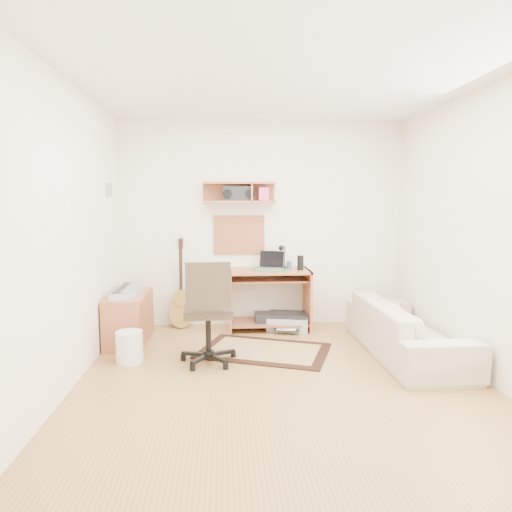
{
  "coord_description": "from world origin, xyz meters",
  "views": [
    {
      "loc": [
        -0.5,
        -3.87,
        1.57
      ],
      "look_at": [
        -0.15,
        1.05,
        1.0
      ],
      "focal_mm": 32.25,
      "sensor_mm": 36.0,
      "label": 1
    }
  ],
  "objects": [
    {
      "name": "floor",
      "position": [
        0.0,
        0.0,
        -0.01
      ],
      "size": [
        3.6,
        4.0,
        0.01
      ],
      "primitive_type": "cube",
      "color": "#A47A44",
      "rests_on": "ground"
    },
    {
      "name": "ceiling",
      "position": [
        0.0,
        0.0,
        2.6
      ],
      "size": [
        3.6,
        4.0,
        0.01
      ],
      "primitive_type": "cube",
      "color": "white",
      "rests_on": "ground"
    },
    {
      "name": "back_wall",
      "position": [
        0.0,
        2.0,
        1.3
      ],
      "size": [
        3.6,
        0.01,
        2.6
      ],
      "primitive_type": "cube",
      "color": "white",
      "rests_on": "ground"
    },
    {
      "name": "left_wall",
      "position": [
        -1.8,
        0.0,
        1.3
      ],
      "size": [
        0.01,
        4.0,
        2.6
      ],
      "primitive_type": "cube",
      "color": "white",
      "rests_on": "ground"
    },
    {
      "name": "right_wall",
      "position": [
        1.8,
        0.0,
        1.3
      ],
      "size": [
        0.01,
        4.0,
        2.6
      ],
      "primitive_type": "cube",
      "color": "white",
      "rests_on": "ground"
    },
    {
      "name": "wall_shelf",
      "position": [
        -0.3,
        1.88,
        1.7
      ],
      "size": [
        0.9,
        0.25,
        0.26
      ],
      "primitive_type": "cube",
      "color": "#B66340",
      "rests_on": "back_wall"
    },
    {
      "name": "cork_board",
      "position": [
        -0.3,
        1.98,
        1.17
      ],
      "size": [
        0.64,
        0.03,
        0.49
      ],
      "primitive_type": "cube",
      "color": "#A58652",
      "rests_on": "back_wall"
    },
    {
      "name": "wall_photo",
      "position": [
        -1.79,
        1.5,
        1.72
      ],
      "size": [
        0.02,
        0.2,
        0.15
      ],
      "primitive_type": "cube",
      "color": "#4C8CBF",
      "rests_on": "left_wall"
    },
    {
      "name": "desk",
      "position": [
        0.06,
        1.73,
        0.38
      ],
      "size": [
        1.0,
        0.55,
        0.75
      ],
      "primitive_type": null,
      "color": "#B66340",
      "rests_on": "floor"
    },
    {
      "name": "laptop",
      "position": [
        0.07,
        1.71,
        0.86
      ],
      "size": [
        0.38,
        0.38,
        0.23
      ],
      "primitive_type": null,
      "rotation": [
        0.0,
        0.0,
        -0.3
      ],
      "color": "silver",
      "rests_on": "desk"
    },
    {
      "name": "speaker",
      "position": [
        0.44,
        1.68,
        0.84
      ],
      "size": [
        0.08,
        0.08,
        0.18
      ],
      "primitive_type": "cylinder",
      "color": "black",
      "rests_on": "desk"
    },
    {
      "name": "desk_lamp",
      "position": [
        0.27,
        1.87,
        0.89
      ],
      "size": [
        0.1,
        0.1,
        0.29
      ],
      "primitive_type": null,
      "color": "black",
      "rests_on": "desk"
    },
    {
      "name": "pencil_cup",
      "position": [
        0.32,
        1.83,
        0.79
      ],
      "size": [
        0.06,
        0.06,
        0.09
      ],
      "primitive_type": "cylinder",
      "color": "#3559A0",
      "rests_on": "desk"
    },
    {
      "name": "boombox",
      "position": [
        -0.31,
        1.87,
        1.68
      ],
      "size": [
        0.37,
        0.17,
        0.19
      ],
      "primitive_type": "cube",
      "color": "black",
      "rests_on": "wall_shelf"
    },
    {
      "name": "rug",
      "position": [
        -0.08,
        0.85,
        0.01
      ],
      "size": [
        1.54,
        1.29,
        0.02
      ],
      "primitive_type": "cube",
      "rotation": [
        0.0,
        0.0,
        -0.36
      ],
      "color": "tan",
      "rests_on": "floor"
    },
    {
      "name": "task_chair",
      "position": [
        -0.66,
        0.55,
        0.52
      ],
      "size": [
        0.56,
        0.56,
        1.04
      ],
      "primitive_type": null,
      "rotation": [
        0.0,
        0.0,
        0.05
      ],
      "color": "#362B20",
      "rests_on": "floor"
    },
    {
      "name": "cabinet",
      "position": [
        -1.58,
        1.32,
        0.28
      ],
      "size": [
        0.4,
        0.9,
        0.55
      ],
      "primitive_type": "cube",
      "color": "#B66340",
      "rests_on": "floor"
    },
    {
      "name": "music_keyboard",
      "position": [
        -1.58,
        1.32,
        0.58
      ],
      "size": [
        0.24,
        0.78,
        0.07
      ],
      "primitive_type": "cube",
      "color": "#B2B5BA",
      "rests_on": "cabinet"
    },
    {
      "name": "guitar",
      "position": [
        -1.04,
        1.86,
        0.57
      ],
      "size": [
        0.32,
        0.22,
        1.14
      ],
      "primitive_type": null,
      "rotation": [
        0.0,
        0.0,
        0.12
      ],
      "color": "olive",
      "rests_on": "floor"
    },
    {
      "name": "waste_basket",
      "position": [
        -1.43,
        0.61,
        0.16
      ],
      "size": [
        0.3,
        0.3,
        0.31
      ],
      "primitive_type": "cylinder",
      "rotation": [
        0.0,
        0.0,
        0.15
      ],
      "color": "white",
      "rests_on": "floor"
    },
    {
      "name": "printer",
      "position": [
        0.3,
        1.7,
        0.09
      ],
      "size": [
        0.57,
        0.49,
        0.19
      ],
      "primitive_type": "cube",
      "rotation": [
        0.0,
        0.0,
        -0.22
      ],
      "color": "#A5A8AA",
      "rests_on": "floor"
    },
    {
      "name": "sofa",
      "position": [
        1.38,
        0.66,
        0.37
      ],
      "size": [
        0.55,
        1.88,
        0.74
      ],
      "primitive_type": "imported",
      "rotation": [
        0.0,
        0.0,
        1.57
      ],
      "color": "beige",
      "rests_on": "floor"
    }
  ]
}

